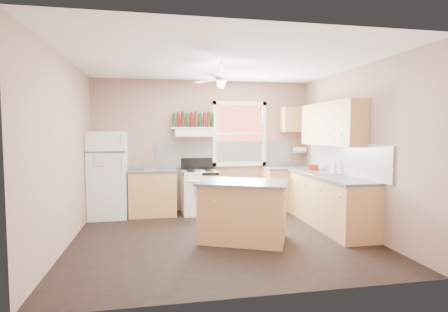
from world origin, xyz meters
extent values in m
plane|color=black|center=(0.00, 0.00, 0.00)|extent=(4.50, 4.50, 0.00)
plane|color=white|center=(0.00, 0.00, 2.70)|extent=(4.50, 4.50, 0.00)
cube|color=#937264|center=(0.00, 2.02, 1.35)|extent=(4.50, 0.05, 2.70)
cube|color=#937264|center=(2.27, 0.00, 1.35)|extent=(0.05, 4.00, 2.70)
cube|color=#937264|center=(-2.27, 0.00, 1.35)|extent=(0.05, 4.00, 2.70)
cube|color=white|center=(0.45, 1.99, 1.18)|extent=(2.90, 0.03, 0.55)
cube|color=white|center=(2.23, 0.30, 1.18)|extent=(0.03, 2.60, 0.55)
cube|color=maroon|center=(0.75, 1.98, 1.60)|extent=(1.00, 0.02, 1.20)
cube|color=white|center=(0.75, 1.96, 1.60)|extent=(1.16, 0.07, 1.36)
cube|color=white|center=(-1.89, 1.66, 0.82)|extent=(0.71, 0.69, 1.65)
cube|color=tan|center=(-1.06, 1.70, 0.43)|extent=(0.90, 0.60, 0.86)
cube|color=#4E4E51|center=(-1.06, 1.70, 0.88)|extent=(0.92, 0.62, 0.04)
cube|color=silver|center=(-1.09, 1.65, 0.99)|extent=(0.31, 0.21, 0.18)
cube|color=white|center=(-0.14, 1.67, 0.43)|extent=(0.74, 0.67, 0.86)
cube|color=white|center=(-0.23, 1.75, 1.62)|extent=(0.78, 0.50, 0.14)
cube|color=white|center=(-0.23, 1.87, 1.72)|extent=(0.90, 0.26, 0.03)
cube|color=tan|center=(0.95, 1.73, 0.31)|extent=(0.65, 0.46, 0.62)
cube|color=tan|center=(1.75, 1.70, 0.43)|extent=(1.00, 0.60, 0.86)
cube|color=tan|center=(1.95, 0.30, 0.43)|extent=(0.60, 2.20, 0.86)
cube|color=#4E4E51|center=(1.75, 1.70, 0.88)|extent=(1.02, 0.62, 0.04)
cube|color=#4E4E51|center=(1.94, 0.30, 0.88)|extent=(0.62, 2.22, 0.04)
cube|color=silver|center=(1.94, 0.50, 0.90)|extent=(0.55, 0.45, 0.03)
cylinder|color=silver|center=(2.10, 0.50, 0.97)|extent=(0.03, 0.03, 0.14)
cube|color=tan|center=(2.08, 0.50, 1.78)|extent=(0.33, 1.80, 0.76)
cube|color=tan|center=(1.95, 1.83, 1.90)|extent=(0.60, 0.33, 0.52)
cylinder|color=white|center=(2.07, 1.86, 1.25)|extent=(0.26, 0.12, 0.12)
cube|color=tan|center=(0.30, -0.20, 0.43)|extent=(1.45, 1.22, 0.86)
cube|color=#4E4E51|center=(0.30, -0.20, 0.88)|extent=(1.54, 1.31, 0.04)
cylinder|color=white|center=(0.00, 0.00, 2.45)|extent=(0.20, 0.20, 0.08)
imported|color=silver|center=(2.13, 0.43, 1.02)|extent=(0.13, 0.13, 0.25)
cube|color=#A9220E|center=(2.03, 1.08, 0.95)|extent=(0.21, 0.17, 0.10)
cylinder|color=#143819|center=(-0.63, 1.87, 1.87)|extent=(0.06, 0.06, 0.27)
cylinder|color=#590F0F|center=(-0.54, 1.87, 1.88)|extent=(0.06, 0.06, 0.29)
cylinder|color=#3F230F|center=(-0.45, 1.87, 1.89)|extent=(0.06, 0.06, 0.31)
cylinder|color=#143819|center=(-0.36, 1.87, 1.87)|extent=(0.06, 0.06, 0.27)
cylinder|color=#590F0F|center=(-0.27, 1.87, 1.88)|extent=(0.06, 0.06, 0.29)
cylinder|color=#3F230F|center=(-0.19, 1.87, 1.89)|extent=(0.06, 0.06, 0.31)
cylinder|color=#143819|center=(-0.10, 1.87, 1.87)|extent=(0.06, 0.06, 0.27)
cylinder|color=#590F0F|center=(-0.01, 1.87, 1.88)|extent=(0.06, 0.06, 0.29)
cylinder|color=#3F230F|center=(0.08, 1.87, 1.89)|extent=(0.06, 0.06, 0.31)
cylinder|color=#143819|center=(0.17, 1.87, 1.87)|extent=(0.06, 0.06, 0.27)
camera|label=1|loc=(-0.96, -5.26, 1.65)|focal=28.00mm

